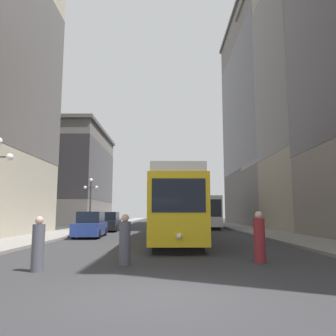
{
  "coord_description": "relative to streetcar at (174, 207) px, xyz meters",
  "views": [
    {
      "loc": [
        0.23,
        -7.15,
        1.73
      ],
      "look_at": [
        0.16,
        9.09,
        3.94
      ],
      "focal_mm": 35.27,
      "sensor_mm": 36.0,
      "label": 1
    }
  ],
  "objects": [
    {
      "name": "building_right_far",
      "position": [
        17.44,
        14.35,
        13.03
      ],
      "size": [
        16.41,
        18.22,
        29.35
      ],
      "color": "gray",
      "rests_on": "ground"
    },
    {
      "name": "parked_car_left_mid",
      "position": [
        -5.9,
        11.12,
        -1.26
      ],
      "size": [
        1.94,
        4.4,
        1.82
      ],
      "rotation": [
        0.0,
        0.0,
        0.01
      ],
      "color": "black",
      "rests_on": "ground"
    },
    {
      "name": "sidewalk_left",
      "position": [
        -8.92,
        26.72,
        -2.03
      ],
      "size": [
        3.43,
        120.0,
        0.15
      ],
      "primitive_type": "cube",
      "color": "gray",
      "rests_on": "ground"
    },
    {
      "name": "lamp_post_left_far",
      "position": [
        -7.8,
        11.45,
        1.31
      ],
      "size": [
        1.41,
        0.36,
        4.91
      ],
      "color": "#333338",
      "rests_on": "sidewalk_left"
    },
    {
      "name": "pedestrian_on_sidewalk",
      "position": [
        2.92,
        -8.52,
        -1.27
      ],
      "size": [
        0.4,
        0.4,
        1.79
      ],
      "rotation": [
        0.0,
        0.0,
        5.31
      ],
      "color": "maroon",
      "rests_on": "ground"
    },
    {
      "name": "streetcar",
      "position": [
        0.0,
        0.0,
        0.0
      ],
      "size": [
        2.86,
        14.04,
        3.89
      ],
      "rotation": [
        0.0,
        0.0,
        0.02
      ],
      "color": "black",
      "rests_on": "ground"
    },
    {
      "name": "transit_bus",
      "position": [
        3.84,
        17.74,
        -0.15
      ],
      "size": [
        2.71,
        11.26,
        3.45
      ],
      "rotation": [
        0.0,
        0.0,
        -0.01
      ],
      "color": "black",
      "rests_on": "ground"
    },
    {
      "name": "pedestrian_crossing_near",
      "position": [
        -1.77,
        -9.17,
        -1.31
      ],
      "size": [
        0.38,
        0.38,
        1.69
      ],
      "rotation": [
        0.0,
        0.0,
        4.49
      ],
      "color": "#4C4C56",
      "rests_on": "ground"
    },
    {
      "name": "parked_car_left_near",
      "position": [
        -5.91,
        3.67,
        -1.26
      ],
      "size": [
        2.09,
        5.08,
        1.82
      ],
      "rotation": [
        0.0,
        0.0,
        0.05
      ],
      "color": "black",
      "rests_on": "ground"
    },
    {
      "name": "building_right_corner",
      "position": [
        16.19,
        26.28,
        14.17
      ],
      "size": [
        13.89,
        22.21,
        31.55
      ],
      "color": "slate",
      "rests_on": "ground"
    },
    {
      "name": "building_left_corner",
      "position": [
        -18.41,
        31.2,
        5.45
      ],
      "size": [
        16.16,
        19.03,
        14.74
      ],
      "color": "slate",
      "rests_on": "ground"
    },
    {
      "name": "sidewalk_right",
      "position": [
        7.82,
        26.72,
        -2.03
      ],
      "size": [
        3.43,
        120.0,
        0.15
      ],
      "primitive_type": "cube",
      "color": "gray",
      "rests_on": "ground"
    },
    {
      "name": "ground_plane",
      "position": [
        -0.55,
        -13.28,
        -2.1
      ],
      "size": [
        200.0,
        200.0,
        0.0
      ],
      "primitive_type": "plane",
      "color": "#303033"
    },
    {
      "name": "pedestrian_crossing_far",
      "position": [
        -4.22,
        -10.33,
        -1.34
      ],
      "size": [
        0.37,
        0.37,
        1.63
      ],
      "rotation": [
        0.0,
        0.0,
        4.88
      ],
      "color": "#4C4C56",
      "rests_on": "ground"
    }
  ]
}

